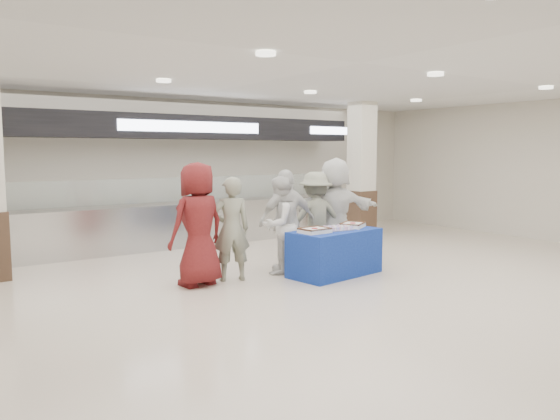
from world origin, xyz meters
TOP-DOWN VIEW (x-y plane):
  - ground at (0.00, 0.00)m, footprint 14.00×14.00m
  - serving_line at (0.00, 5.40)m, footprint 8.70×0.85m
  - column_right at (4.00, 4.20)m, footprint 0.55×0.55m
  - display_table at (0.74, 1.34)m, footprint 1.64×0.99m
  - sheet_cake_left at (0.27, 1.29)m, footprint 0.47×0.38m
  - sheet_cake_right at (1.21, 1.43)m, footprint 0.56×0.52m
  - cupcake_tray at (0.79, 1.32)m, footprint 0.47×0.38m
  - civilian_maroon at (-1.43, 1.98)m, footprint 1.00×0.73m
  - soldier_a at (-0.85, 1.98)m, footprint 0.69×0.56m
  - chef_tall at (0.07, 1.98)m, footprint 0.96×0.85m
  - chef_short at (0.23, 1.98)m, footprint 1.07×0.56m
  - soldier_b at (0.99, 2.17)m, footprint 1.20×0.86m
  - civilian_white at (1.40, 2.13)m, footprint 1.87×1.20m

SIDE VIEW (x-z plane):
  - ground at x=0.00m, z-range 0.00..0.00m
  - display_table at x=0.74m, z-range 0.00..0.75m
  - cupcake_tray at x=0.79m, z-range 0.75..0.82m
  - sheet_cake_right at x=1.21m, z-range 0.75..0.84m
  - sheet_cake_left at x=0.27m, z-range 0.75..0.84m
  - chef_tall at x=0.07m, z-range 0.00..1.63m
  - soldier_a at x=-0.85m, z-range 0.00..1.65m
  - soldier_b at x=0.99m, z-range 0.00..1.68m
  - chef_short at x=0.23m, z-range 0.00..1.74m
  - civilian_maroon at x=-1.43m, z-range 0.00..1.88m
  - civilian_white at x=1.40m, z-range 0.00..1.93m
  - serving_line at x=0.00m, z-range -0.24..2.56m
  - column_right at x=4.00m, z-range -0.07..3.13m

